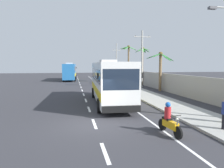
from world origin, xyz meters
name	(u,v)px	position (x,y,z in m)	size (l,w,h in m)	color
ground_plane	(94,124)	(0.00, 0.00, 0.00)	(160.00, 160.00, 0.00)	#303035
sidewalk_kerb	(146,95)	(6.80, 10.00, 0.07)	(3.20, 90.00, 0.14)	#999993
lane_markings	(99,91)	(2.13, 14.66, 0.00)	(3.53, 71.00, 0.01)	white
boundary_wall	(163,82)	(10.60, 14.00, 1.16)	(0.24, 60.00, 2.31)	#9E998E
coach_bus_foreground	(110,80)	(2.05, 6.43, 2.02)	(3.30, 11.01, 3.88)	silver
coach_bus_far_lane	(70,71)	(-1.86, 35.22, 2.02)	(3.13, 11.21, 3.89)	#2366A8
motorcycle_beside_bus	(113,86)	(4.01, 15.04, 0.66)	(0.56, 1.96, 1.62)	black
motorcycle_trailing	(169,121)	(3.43, -2.41, 0.64)	(0.56, 1.96, 1.57)	black
pedestrian_near_kerb	(133,81)	(7.50, 17.19, 1.05)	(0.36, 0.36, 1.73)	navy
utility_pole_mid	(142,58)	(8.73, 17.12, 4.42)	(2.56, 0.24, 8.34)	#9E9E99
utility_pole_far	(117,61)	(8.84, 35.37, 4.35)	(1.88, 0.24, 8.40)	#9E9E99
palm_nearest	(160,64)	(10.00, 13.50, 3.48)	(3.54, 3.58, 5.10)	brown
palm_second	(128,56)	(9.30, 26.67, 5.08)	(3.50, 3.25, 7.14)	brown
palm_third	(142,57)	(10.35, 21.56, 4.72)	(2.57, 2.68, 6.42)	brown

